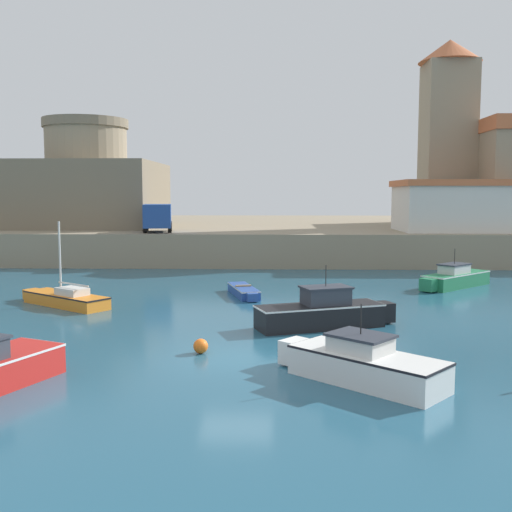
% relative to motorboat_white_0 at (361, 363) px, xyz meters
% --- Properties ---
extents(ground_plane, '(200.00, 200.00, 0.00)m').
position_rel_motorboat_white_0_xyz_m(ground_plane, '(-3.89, 2.44, -0.57)').
color(ground_plane, '#235670').
extents(quay_seawall, '(120.00, 40.00, 2.59)m').
position_rel_motorboat_white_0_xyz_m(quay_seawall, '(-3.89, 46.80, 0.73)').
color(quay_seawall, gray).
rests_on(quay_seawall, ground).
extents(motorboat_white_0, '(4.97, 4.65, 2.35)m').
position_rel_motorboat_white_0_xyz_m(motorboat_white_0, '(0.00, 0.00, 0.00)').
color(motorboat_white_0, white).
rests_on(motorboat_white_0, ground).
extents(dinghy_blue_2, '(2.03, 4.33, 0.58)m').
position_rel_motorboat_white_0_xyz_m(dinghy_blue_2, '(-4.28, 15.10, -0.29)').
color(dinghy_blue_2, '#284C9E').
rests_on(dinghy_blue_2, ground).
extents(motorboat_green_4, '(5.18, 4.91, 2.34)m').
position_rel_motorboat_white_0_xyz_m(motorboat_green_4, '(8.27, 18.51, -0.02)').
color(motorboat_green_4, '#237A4C').
rests_on(motorboat_green_4, ground).
extents(sailboat_orange_5, '(5.46, 4.34, 4.24)m').
position_rel_motorboat_white_0_xyz_m(sailboat_orange_5, '(-13.12, 11.85, -0.18)').
color(sailboat_orange_5, orange).
rests_on(sailboat_orange_5, ground).
extents(motorboat_black_6, '(6.14, 3.36, 2.64)m').
position_rel_motorboat_white_0_xyz_m(motorboat_black_6, '(-0.52, 7.35, 0.08)').
color(motorboat_black_6, black).
rests_on(motorboat_black_6, ground).
extents(mooring_buoy, '(0.52, 0.52, 0.52)m').
position_rel_motorboat_white_0_xyz_m(mooring_buoy, '(-5.20, 3.04, -0.31)').
color(mooring_buoy, orange).
rests_on(mooring_buoy, ground).
extents(church, '(14.75, 18.17, 16.75)m').
position_rel_motorboat_white_0_xyz_m(church, '(18.92, 40.35, 7.47)').
color(church, gray).
rests_on(church, quay_seawall).
extents(fortress, '(13.13, 13.13, 9.79)m').
position_rel_motorboat_white_0_xyz_m(fortress, '(-19.89, 37.62, 5.65)').
color(fortress, '#796C57').
rests_on(fortress, quay_seawall).
extents(harbor_shed_mid_row, '(9.40, 7.32, 4.12)m').
position_rel_motorboat_white_0_xyz_m(harbor_shed_mid_row, '(12.11, 31.77, 4.10)').
color(harbor_shed_mid_row, silver).
rests_on(harbor_shed_mid_row, quay_seawall).
extents(truck_on_quay, '(2.74, 4.57, 2.20)m').
position_rel_motorboat_white_0_xyz_m(truck_on_quay, '(-11.83, 29.54, 3.24)').
color(truck_on_quay, '#234793').
rests_on(truck_on_quay, quay_seawall).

